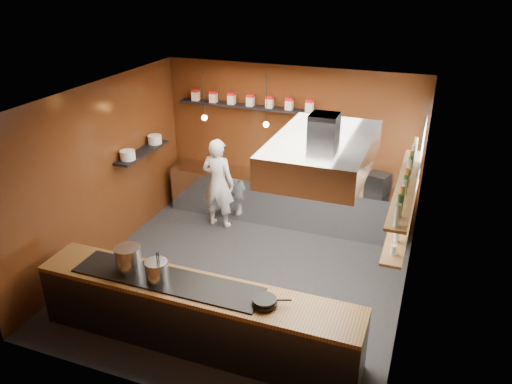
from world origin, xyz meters
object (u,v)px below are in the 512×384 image
at_px(extractor_hood, 323,152).
at_px(stockpot_large, 128,258).
at_px(espresso_machine, 378,183).
at_px(chef, 218,183).
at_px(stockpot_small, 157,271).

xyz_separation_m(extractor_hood, stockpot_large, (-2.28, -1.18, -1.39)).
distance_m(extractor_hood, espresso_machine, 2.97).
bearing_deg(extractor_hood, stockpot_large, -152.59).
distance_m(stockpot_large, chef, 3.16).
bearing_deg(extractor_hood, espresso_machine, 79.56).
relative_size(extractor_hood, stockpot_small, 6.71).
bearing_deg(espresso_machine, stockpot_large, -108.45).
xyz_separation_m(extractor_hood, chef, (-2.40, 1.97, -1.62)).
relative_size(extractor_hood, chef, 1.13).
relative_size(stockpot_large, chef, 0.20).
height_order(espresso_machine, chef, chef).
height_order(stockpot_small, chef, chef).
xyz_separation_m(stockpot_large, stockpot_small, (0.48, -0.08, -0.03)).
bearing_deg(stockpot_large, extractor_hood, 27.41).
bearing_deg(chef, stockpot_large, 95.28).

